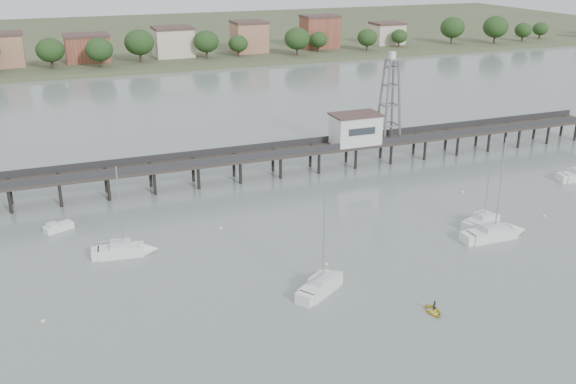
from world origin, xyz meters
name	(u,v)px	position (x,y,z in m)	size (l,w,h in m)	color
pier	(216,160)	(0.00, 60.00, 3.79)	(150.00, 5.00, 5.50)	#2D2823
pier_building	(355,129)	(25.00, 60.00, 6.67)	(8.40, 5.40, 5.30)	silver
lattice_tower	(390,100)	(31.50, 60.00, 11.10)	(3.20, 3.20, 15.50)	slate
sailboat_c	(486,220)	(30.62, 30.12, 0.65)	(7.42, 4.05, 11.88)	white
sailboat_d	(501,233)	(29.77, 25.95, 0.63)	(8.98, 2.68, 14.74)	white
sailboat_b	(130,250)	(-17.06, 38.24, 0.65)	(7.64, 3.04, 12.37)	white
sailboat_f	(327,283)	(2.53, 21.86, 0.64)	(7.80, 6.28, 13.02)	white
white_tender	(58,227)	(-25.26, 49.25, 0.46)	(4.12, 2.97, 1.48)	white
yellow_dinghy	(434,313)	(10.93, 12.91, 0.00)	(1.85, 0.54, 2.59)	yellow
dinghy_occupant	(434,313)	(10.93, 12.91, 0.00)	(0.44, 1.21, 0.29)	black
mooring_buoys	(238,251)	(-4.18, 34.30, 0.08)	(80.71, 16.65, 0.39)	beige
far_shore	(103,39)	(0.36, 239.58, 0.95)	(500.00, 170.00, 10.40)	#475133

